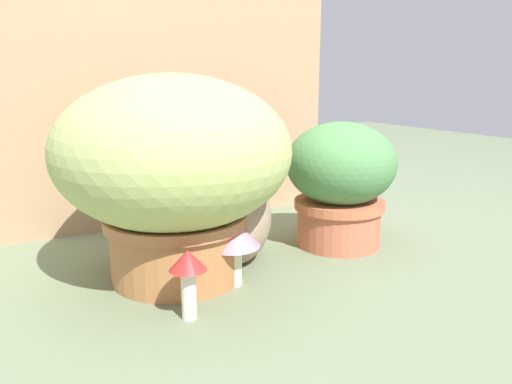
% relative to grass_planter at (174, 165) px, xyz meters
% --- Properties ---
extents(ground_plane, '(6.00, 6.00, 0.00)m').
position_rel_grass_planter_xyz_m(ground_plane, '(0.17, -0.01, -0.27)').
color(ground_plane, '#687659').
extents(cardboard_backdrop, '(1.17, 0.03, 0.90)m').
position_rel_grass_planter_xyz_m(cardboard_backdrop, '(0.12, 0.46, 0.18)').
color(cardboard_backdrop, tan).
rests_on(cardboard_backdrop, ground).
extents(grass_planter, '(0.53, 0.53, 0.47)m').
position_rel_grass_planter_xyz_m(grass_planter, '(0.00, 0.00, 0.00)').
color(grass_planter, '#AB6D40').
rests_on(grass_planter, ground).
extents(leafy_planter, '(0.30, 0.30, 0.35)m').
position_rel_grass_planter_xyz_m(leafy_planter, '(0.48, 0.01, -0.08)').
color(leafy_planter, '#BF6447').
rests_on(leafy_planter, ground).
extents(cat, '(0.34, 0.31, 0.32)m').
position_rel_grass_planter_xyz_m(cat, '(0.18, 0.04, -0.15)').
color(cat, gray).
rests_on(cat, ground).
extents(mushroom_ornament_red, '(0.07, 0.07, 0.14)m').
position_rel_grass_planter_xyz_m(mushroom_ornament_red, '(-0.05, -0.21, -0.17)').
color(mushroom_ornament_red, silver).
rests_on(mushroom_ornament_red, ground).
extents(mushroom_ornament_pink, '(0.12, 0.12, 0.16)m').
position_rel_grass_planter_xyz_m(mushroom_ornament_pink, '(0.10, -0.10, -0.15)').
color(mushroom_ornament_pink, '#E4E8C1').
rests_on(mushroom_ornament_pink, ground).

